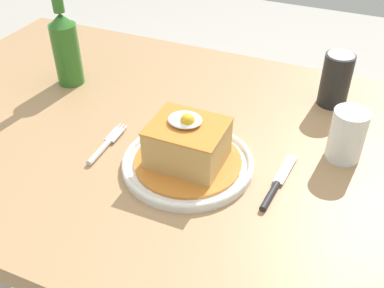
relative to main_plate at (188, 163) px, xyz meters
The scene contains 8 objects.
dining_table 0.14m from the main_plate, 85.25° to the left, with size 1.50×0.83×0.77m.
main_plate is the anchor object (origin of this frame).
sandwich_meal 0.04m from the main_plate, 140.63° to the left, with size 0.21×0.21×0.11m.
fork 0.18m from the main_plate, behind, with size 0.02×0.14×0.01m.
knife 0.17m from the main_plate, ahead, with size 0.03×0.17×0.01m.
soda_can 0.41m from the main_plate, 58.03° to the left, with size 0.07×0.07×0.12m.
beer_bottle_green 0.45m from the main_plate, 155.04° to the left, with size 0.06×0.06×0.27m.
drinking_glass 0.31m from the main_plate, 29.01° to the left, with size 0.07×0.07×0.10m.
Camera 1 is at (0.27, -0.69, 1.33)m, focal length 42.45 mm.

